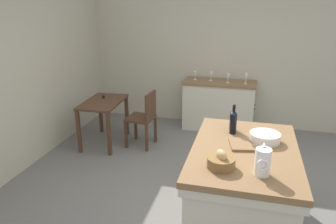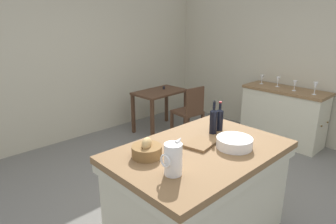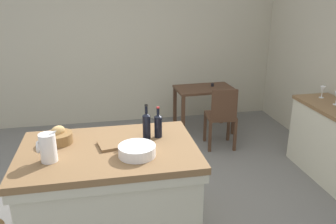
{
  "view_description": "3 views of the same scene",
  "coord_description": "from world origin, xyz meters",
  "px_view_note": "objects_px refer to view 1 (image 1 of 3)",
  "views": [
    {
      "loc": [
        -3.35,
        -0.41,
        2.27
      ],
      "look_at": [
        0.36,
        0.55,
        0.92
      ],
      "focal_mm": 34.52,
      "sensor_mm": 36.0,
      "label": 1
    },
    {
      "loc": [
        -2.18,
        -1.91,
        1.96
      ],
      "look_at": [
        0.19,
        0.6,
        0.84
      ],
      "focal_mm": 31.49,
      "sensor_mm": 36.0,
      "label": 2
    },
    {
      "loc": [
        -0.42,
        -3.16,
        2.18
      ],
      "look_at": [
        0.31,
        0.55,
        0.83
      ],
      "focal_mm": 36.7,
      "sensor_mm": 36.0,
      "label": 3
    }
  ],
  "objects_px": {
    "pitcher": "(263,162)",
    "wine_glass_far_left": "(246,77)",
    "side_cabinet": "(218,105)",
    "writing_desk": "(103,108)",
    "wash_bowl": "(265,137)",
    "cutting_board": "(241,144)",
    "island_table": "(242,185)",
    "wine_bottle_dark": "(233,120)",
    "wine_glass_left": "(228,77)",
    "wine_bottle_amber": "(233,122)",
    "bread_basket": "(221,161)",
    "wooden_chair": "(144,117)",
    "wine_glass_right": "(195,74)",
    "wine_glass_middle": "(211,75)"
  },
  "relations": [
    {
      "from": "pitcher",
      "to": "wine_glass_far_left",
      "type": "xyz_separation_m",
      "value": [
        3.08,
        0.22,
        0.0
      ]
    },
    {
      "from": "side_cabinet",
      "to": "wine_glass_far_left",
      "type": "bearing_deg",
      "value": -97.26
    },
    {
      "from": "writing_desk",
      "to": "wash_bowl",
      "type": "height_order",
      "value": "wash_bowl"
    },
    {
      "from": "pitcher",
      "to": "cutting_board",
      "type": "xyz_separation_m",
      "value": [
        0.53,
        0.19,
        -0.11
      ]
    },
    {
      "from": "island_table",
      "to": "wine_bottle_dark",
      "type": "xyz_separation_m",
      "value": [
        0.46,
        0.15,
        0.53
      ]
    },
    {
      "from": "writing_desk",
      "to": "wash_bowl",
      "type": "bearing_deg",
      "value": -118.5
    },
    {
      "from": "island_table",
      "to": "wine_glass_left",
      "type": "xyz_separation_m",
      "value": [
        2.63,
        0.38,
        0.51
      ]
    },
    {
      "from": "island_table",
      "to": "writing_desk",
      "type": "xyz_separation_m",
      "value": [
        1.56,
        2.26,
        0.13
      ]
    },
    {
      "from": "cutting_board",
      "to": "wine_bottle_amber",
      "type": "height_order",
      "value": "wine_bottle_amber"
    },
    {
      "from": "bread_basket",
      "to": "wine_glass_left",
      "type": "bearing_deg",
      "value": 3.45
    },
    {
      "from": "wash_bowl",
      "to": "wine_bottle_amber",
      "type": "relative_size",
      "value": 0.95
    },
    {
      "from": "wooden_chair",
      "to": "writing_desk",
      "type": "bearing_deg",
      "value": 94.84
    },
    {
      "from": "wash_bowl",
      "to": "wine_bottle_amber",
      "type": "distance_m",
      "value": 0.37
    },
    {
      "from": "island_table",
      "to": "wine_glass_right",
      "type": "height_order",
      "value": "wine_glass_right"
    },
    {
      "from": "wooden_chair",
      "to": "wine_bottle_amber",
      "type": "xyz_separation_m",
      "value": [
        -1.26,
        -1.45,
        0.52
      ]
    },
    {
      "from": "side_cabinet",
      "to": "wine_bottle_amber",
      "type": "xyz_separation_m",
      "value": [
        -2.31,
        -0.38,
        0.57
      ]
    },
    {
      "from": "wooden_chair",
      "to": "wine_glass_left",
      "type": "relative_size",
      "value": 5.8
    },
    {
      "from": "wine_bottle_dark",
      "to": "wine_glass_middle",
      "type": "xyz_separation_m",
      "value": [
        2.23,
        0.53,
        -0.01
      ]
    },
    {
      "from": "writing_desk",
      "to": "wooden_chair",
      "type": "distance_m",
      "value": 0.68
    },
    {
      "from": "wash_bowl",
      "to": "wine_glass_middle",
      "type": "bearing_deg",
      "value": 19.45
    },
    {
      "from": "wooden_chair",
      "to": "bread_basket",
      "type": "xyz_separation_m",
      "value": [
        -2.04,
        -1.4,
        0.45
      ]
    },
    {
      "from": "cutting_board",
      "to": "wine_bottle_dark",
      "type": "bearing_deg",
      "value": 15.15
    },
    {
      "from": "pitcher",
      "to": "side_cabinet",
      "type": "bearing_deg",
      "value": 12.01
    },
    {
      "from": "side_cabinet",
      "to": "wine_glass_middle",
      "type": "height_order",
      "value": "wine_glass_middle"
    },
    {
      "from": "cutting_board",
      "to": "wine_glass_middle",
      "type": "height_order",
      "value": "wine_glass_middle"
    },
    {
      "from": "writing_desk",
      "to": "wine_glass_left",
      "type": "distance_m",
      "value": 2.2
    },
    {
      "from": "wine_glass_far_left",
      "to": "wine_glass_right",
      "type": "relative_size",
      "value": 1.22
    },
    {
      "from": "wine_bottle_dark",
      "to": "pitcher",
      "type": "bearing_deg",
      "value": -162.1
    },
    {
      "from": "wine_glass_right",
      "to": "wine_glass_far_left",
      "type": "bearing_deg",
      "value": -95.89
    },
    {
      "from": "pitcher",
      "to": "wine_bottle_amber",
      "type": "xyz_separation_m",
      "value": [
        0.82,
        0.29,
        0.01
      ]
    },
    {
      "from": "wine_glass_left",
      "to": "wine_glass_middle",
      "type": "height_order",
      "value": "wine_glass_middle"
    },
    {
      "from": "island_table",
      "to": "bread_basket",
      "type": "height_order",
      "value": "bread_basket"
    },
    {
      "from": "writing_desk",
      "to": "wine_glass_far_left",
      "type": "xyz_separation_m",
      "value": [
        1.05,
        -2.18,
        0.4
      ]
    },
    {
      "from": "writing_desk",
      "to": "wine_glass_left",
      "type": "bearing_deg",
      "value": -60.35
    },
    {
      "from": "writing_desk",
      "to": "bread_basket",
      "type": "xyz_separation_m",
      "value": [
        -1.98,
        -2.06,
        0.34
      ]
    },
    {
      "from": "wine_glass_left",
      "to": "wine_glass_right",
      "type": "bearing_deg",
      "value": 82.71
    },
    {
      "from": "side_cabinet",
      "to": "wine_glass_left",
      "type": "relative_size",
      "value": 8.22
    },
    {
      "from": "cutting_board",
      "to": "wine_glass_left",
      "type": "bearing_deg",
      "value": 7.37
    },
    {
      "from": "wine_glass_far_left",
      "to": "wine_bottle_amber",
      "type": "bearing_deg",
      "value": 178.17
    },
    {
      "from": "pitcher",
      "to": "bread_basket",
      "type": "height_order",
      "value": "pitcher"
    },
    {
      "from": "wash_bowl",
      "to": "wine_glass_right",
      "type": "relative_size",
      "value": 2.05
    },
    {
      "from": "island_table",
      "to": "wooden_chair",
      "type": "xyz_separation_m",
      "value": [
        1.61,
        1.59,
        0.02
      ]
    },
    {
      "from": "bread_basket",
      "to": "wine_glass_middle",
      "type": "bearing_deg",
      "value": 8.93
    },
    {
      "from": "island_table",
      "to": "wine_glass_left",
      "type": "bearing_deg",
      "value": 8.18
    },
    {
      "from": "pitcher",
      "to": "wooden_chair",
      "type": "bearing_deg",
      "value": 39.87
    },
    {
      "from": "side_cabinet",
      "to": "pitcher",
      "type": "bearing_deg",
      "value": -167.99
    },
    {
      "from": "wooden_chair",
      "to": "wine_glass_right",
      "type": "bearing_deg",
      "value": -29.72
    },
    {
      "from": "pitcher",
      "to": "wine_bottle_amber",
      "type": "distance_m",
      "value": 0.87
    },
    {
      "from": "cutting_board",
      "to": "wine_bottle_amber",
      "type": "relative_size",
      "value": 0.89
    },
    {
      "from": "wine_glass_left",
      "to": "wine_glass_middle",
      "type": "bearing_deg",
      "value": 76.82
    }
  ]
}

